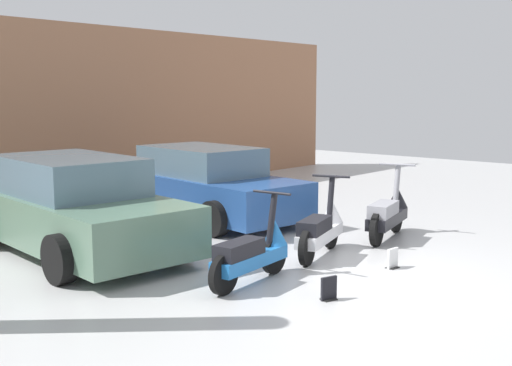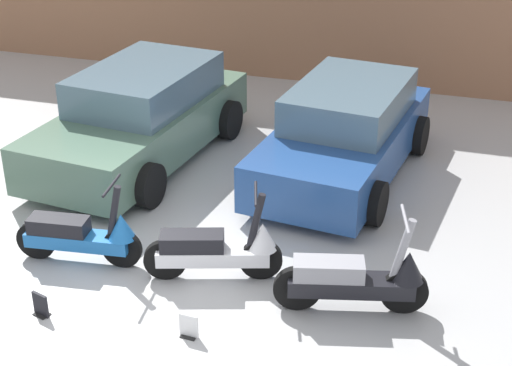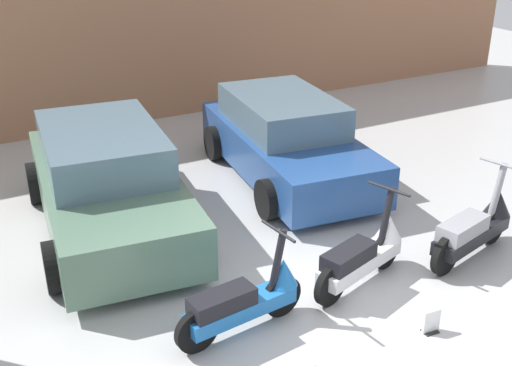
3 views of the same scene
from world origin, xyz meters
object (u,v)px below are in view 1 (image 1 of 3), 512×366
Objects in this scene: scooter_front_left at (253,252)px; scooter_front_center at (389,212)px; scooter_front_right at (321,228)px; placard_near_right_scooter at (393,259)px; placard_near_left_scooter at (329,290)px; car_rear_left at (75,207)px; car_rear_center at (207,185)px.

scooter_front_center reaches higher than scooter_front_left.
scooter_front_right is 5.73× the size of placard_near_right_scooter.
scooter_front_right is 5.73× the size of placard_near_left_scooter.
car_rear_left is 2.95m from car_rear_center.
scooter_front_right is at bearing -1.54° from scooter_front_left.
scooter_front_left is 1.59m from scooter_front_right.
scooter_front_left is at bearing 17.46° from car_rear_left.
scooter_front_right is 3.15m from car_rear_center.
scooter_front_right is 1.11m from placard_near_right_scooter.
placard_near_left_scooter is 1.00× the size of placard_near_right_scooter.
placard_near_right_scooter is (2.19, -3.79, -0.53)m from car_rear_left.
car_rear_center is at bearing 61.19° from placard_near_left_scooter.
scooter_front_right is at bearing 160.33° from scooter_front_center.
scooter_front_center is at bearing 18.43° from placard_near_left_scooter.
scooter_front_center is at bearing -6.94° from scooter_front_left.
scooter_front_right is 3.46m from car_rear_left.
scooter_front_left is 1.08m from placard_near_left_scooter.
placard_near_left_scooter is at bearing -94.24° from scooter_front_left.
car_rear_left is 15.85× the size of placard_near_left_scooter.
car_rear_left reaches higher than placard_near_left_scooter.
scooter_front_center is at bearing -23.03° from scooter_front_right.
scooter_front_center is at bearing 58.71° from car_rear_left.
car_rear_center reaches higher than scooter_front_center.
scooter_front_right reaches higher than placard_near_right_scooter.
scooter_front_left is 0.36× the size of car_rear_left.
scooter_front_center is 3.30m from car_rear_center.
scooter_front_left is 3.98m from car_rear_center.
scooter_front_center is 0.40× the size of car_rear_center.
placard_near_left_scooter is at bearing -22.03° from car_rear_center.
scooter_front_center is at bearing 31.36° from placard_near_right_scooter.
car_rear_left is at bearing 110.96° from scooter_front_right.
car_rear_center is (2.37, 3.18, 0.24)m from scooter_front_left.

